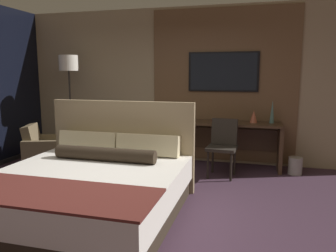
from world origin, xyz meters
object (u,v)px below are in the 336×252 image
(vase_short, at_px, (254,117))
(floor_lamp, at_px, (69,72))
(desk_chair, at_px, (223,142))
(armchair_by_window, at_px, (47,153))
(book, at_px, (219,121))
(waste_bin, at_px, (295,166))
(tv, at_px, (223,72))
(desk, at_px, (220,136))
(bed, at_px, (90,187))
(vase_tall, at_px, (272,112))

(vase_short, bearing_deg, floor_lamp, -174.74)
(desk_chair, distance_m, armchair_by_window, 3.04)
(book, relative_size, waste_bin, 0.92)
(desk_chair, height_order, floor_lamp, floor_lamp)
(tv, height_order, waste_bin, tv)
(tv, relative_size, floor_lamp, 0.63)
(floor_lamp, height_order, vase_short, floor_lamp)
(desk, height_order, tv, tv)
(desk, xyz_separation_m, armchair_by_window, (-2.91, -0.85, -0.29))
(book, bearing_deg, waste_bin, -6.10)
(bed, relative_size, waste_bin, 7.70)
(tv, bearing_deg, waste_bin, -17.78)
(floor_lamp, distance_m, vase_short, 3.40)
(armchair_by_window, bearing_deg, book, -94.89)
(desk_chair, bearing_deg, desk, 105.92)
(armchair_by_window, relative_size, vase_tall, 2.36)
(armchair_by_window, xyz_separation_m, book, (2.88, 0.81, 0.55))
(armchair_by_window, bearing_deg, tv, -90.36)
(bed, bearing_deg, armchair_by_window, 137.10)
(desk, relative_size, waste_bin, 7.35)
(bed, relative_size, vase_short, 10.33)
(desk_chair, bearing_deg, bed, -120.20)
(desk_chair, xyz_separation_m, armchair_by_window, (-3.01, -0.32, -0.29))
(vase_short, bearing_deg, tv, 160.28)
(tv, xyz_separation_m, desk_chair, (0.10, -0.75, -1.10))
(desk, relative_size, vase_short, 9.87)
(vase_tall, height_order, book, vase_tall)
(desk, distance_m, desk_chair, 0.54)
(tv, relative_size, vase_tall, 3.19)
(vase_tall, relative_size, book, 1.50)
(vase_tall, distance_m, vase_short, 0.31)
(vase_tall, height_order, vase_short, vase_tall)
(bed, xyz_separation_m, tv, (1.24, 2.63, 1.33))
(bed, height_order, floor_lamp, floor_lamp)
(floor_lamp, relative_size, vase_tall, 5.05)
(desk_chair, bearing_deg, armchair_by_window, -168.72)
(armchair_by_window, distance_m, book, 3.04)
(floor_lamp, height_order, book, floor_lamp)
(desk, xyz_separation_m, desk_chair, (0.10, -0.53, 0.00))
(book, bearing_deg, floor_lamp, -174.95)
(desk, xyz_separation_m, book, (-0.03, -0.04, 0.26))
(desk, xyz_separation_m, waste_bin, (1.24, -0.18, -0.40))
(desk, bearing_deg, waste_bin, -8.13)
(vase_short, height_order, waste_bin, vase_short)
(bed, bearing_deg, desk, 62.81)
(armchair_by_window, bearing_deg, bed, -153.42)
(tv, distance_m, vase_short, 0.95)
(bed, height_order, desk_chair, bed)
(book, bearing_deg, desk, 57.34)
(desk_chair, relative_size, vase_short, 4.35)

